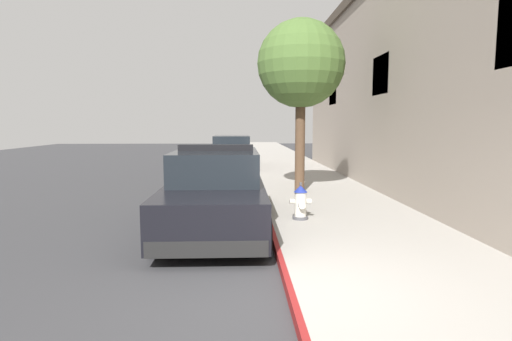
# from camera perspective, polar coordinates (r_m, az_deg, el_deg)

# --- Properties ---
(ground_plane) EXTENTS (31.68, 60.00, 0.20)m
(ground_plane) POSITION_cam_1_polar(r_m,az_deg,el_deg) (15.23, -16.29, -2.03)
(ground_plane) COLOR #353538
(sidewalk_pavement) EXTENTS (3.35, 60.00, 0.15)m
(sidewalk_pavement) POSITION_cam_1_polar(r_m,az_deg,el_deg) (14.93, 6.63, -1.30)
(sidewalk_pavement) COLOR #9E9991
(sidewalk_pavement) RESTS_ON ground
(curb_painted_edge) EXTENTS (0.08, 60.00, 0.15)m
(curb_painted_edge) POSITION_cam_1_polar(r_m,az_deg,el_deg) (14.76, 0.05, -1.35)
(curb_painted_edge) COLOR maroon
(curb_painted_edge) RESTS_ON ground
(storefront_building) EXTENTS (6.73, 21.39, 6.68)m
(storefront_building) POSITION_cam_1_polar(r_m,az_deg,el_deg) (13.74, 30.05, 10.89)
(storefront_building) COLOR gray
(storefront_building) RESTS_ON ground
(police_cruiser) EXTENTS (1.94, 4.84, 1.68)m
(police_cruiser) POSITION_cam_1_polar(r_m,az_deg,el_deg) (8.19, -5.59, -2.96)
(police_cruiser) COLOR black
(police_cruiser) RESTS_ON ground
(parked_car_silver_ahead) EXTENTS (1.94, 4.84, 1.56)m
(parked_car_silver_ahead) POSITION_cam_1_polar(r_m,az_deg,el_deg) (19.06, -3.39, 2.42)
(parked_car_silver_ahead) COLOR #B2B5BA
(parked_car_silver_ahead) RESTS_ON ground
(fire_hydrant) EXTENTS (0.44, 0.40, 0.76)m
(fire_hydrant) POSITION_cam_1_polar(r_m,az_deg,el_deg) (8.41, 6.23, -4.44)
(fire_hydrant) COLOR #4C4C51
(fire_hydrant) RESTS_ON sidewalk_pavement
(street_tree) EXTENTS (2.44, 2.44, 4.84)m
(street_tree) POSITION_cam_1_polar(r_m,az_deg,el_deg) (11.82, 6.30, 14.46)
(street_tree) COLOR brown
(street_tree) RESTS_ON sidewalk_pavement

